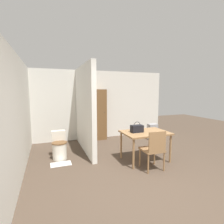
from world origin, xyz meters
TOP-DOWN VIEW (x-y plane):
  - ground_plane at (0.00, 0.00)m, footprint 16.00×16.00m
  - wall_back at (0.00, 3.93)m, footprint 5.47×0.12m
  - wall_left at (-2.30, 1.93)m, footprint 0.12×4.87m
  - partition_wall at (-0.69, 2.72)m, footprint 0.12×2.30m
  - dining_table at (0.58, 1.36)m, footprint 1.14×0.82m
  - wooden_chair at (0.46, 0.81)m, footprint 0.47×0.47m
  - toilet at (-1.46, 2.26)m, footprint 0.38×0.53m
  - handbag at (0.36, 1.40)m, footprint 0.30×0.17m
  - wooden_cabinet at (0.07, 3.68)m, footprint 0.45×0.37m
  - bath_mat at (-1.46, 1.85)m, footprint 0.48×0.28m
  - space_heater at (1.87, 2.98)m, footprint 0.34×0.22m

SIDE VIEW (x-z plane):
  - ground_plane at x=0.00m, z-range 0.00..0.00m
  - bath_mat at x=-1.46m, z-range 0.00..0.01m
  - space_heater at x=1.87m, z-range 0.00..0.56m
  - toilet at x=-1.46m, z-range -0.05..0.66m
  - wooden_chair at x=0.46m, z-range 0.04..0.96m
  - dining_table at x=0.58m, z-range 0.29..1.04m
  - handbag at x=0.36m, z-range 0.70..0.97m
  - wooden_cabinet at x=0.07m, z-range 0.00..1.82m
  - wall_back at x=0.00m, z-range 0.00..2.50m
  - wall_left at x=-2.30m, z-range 0.00..2.50m
  - partition_wall at x=-0.69m, z-range 0.00..2.50m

